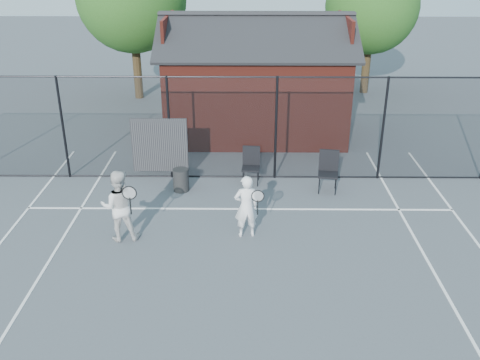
{
  "coord_description": "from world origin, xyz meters",
  "views": [
    {
      "loc": [
        0.14,
        -9.26,
        6.4
      ],
      "look_at": [
        0.02,
        2.4,
        1.1
      ],
      "focal_mm": 40.0,
      "sensor_mm": 36.0,
      "label": 1
    }
  ],
  "objects_px": {
    "chair_left": "(251,167)",
    "waste_bin": "(181,180)",
    "player_back": "(119,206)",
    "clubhouse": "(256,88)",
    "player_front": "(246,206)",
    "chair_right": "(328,173)"
  },
  "relations": [
    {
      "from": "player_front",
      "to": "waste_bin",
      "type": "relative_size",
      "value": 2.4
    },
    {
      "from": "chair_left",
      "to": "waste_bin",
      "type": "xyz_separation_m",
      "value": [
        -1.93,
        -0.5,
        -0.2
      ]
    },
    {
      "from": "chair_left",
      "to": "waste_bin",
      "type": "distance_m",
      "value": 2.0
    },
    {
      "from": "chair_left",
      "to": "waste_bin",
      "type": "bearing_deg",
      "value": -161.4
    },
    {
      "from": "clubhouse",
      "to": "player_front",
      "type": "xyz_separation_m",
      "value": [
        -0.33,
        -7.33,
        -0.84
      ]
    },
    {
      "from": "clubhouse",
      "to": "waste_bin",
      "type": "relative_size",
      "value": 10.23
    },
    {
      "from": "chair_right",
      "to": "waste_bin",
      "type": "relative_size",
      "value": 1.75
    },
    {
      "from": "player_back",
      "to": "clubhouse",
      "type": "bearing_deg",
      "value": 66.75
    },
    {
      "from": "clubhouse",
      "to": "chair_right",
      "type": "distance_m",
      "value": 5.36
    },
    {
      "from": "player_back",
      "to": "chair_right",
      "type": "distance_m",
      "value": 5.75
    },
    {
      "from": "player_back",
      "to": "waste_bin",
      "type": "bearing_deg",
      "value": 67.18
    },
    {
      "from": "player_front",
      "to": "chair_right",
      "type": "xyz_separation_m",
      "value": [
        2.24,
        2.43,
        -0.21
      ]
    },
    {
      "from": "player_front",
      "to": "chair_right",
      "type": "relative_size",
      "value": 1.37
    },
    {
      "from": "clubhouse",
      "to": "player_front",
      "type": "distance_m",
      "value": 7.39
    },
    {
      "from": "player_back",
      "to": "chair_right",
      "type": "height_order",
      "value": "player_back"
    },
    {
      "from": "player_front",
      "to": "chair_left",
      "type": "distance_m",
      "value": 2.95
    },
    {
      "from": "clubhouse",
      "to": "waste_bin",
      "type": "bearing_deg",
      "value": -113.48
    },
    {
      "from": "player_front",
      "to": "chair_left",
      "type": "bearing_deg",
      "value": 87.42
    },
    {
      "from": "chair_left",
      "to": "chair_right",
      "type": "bearing_deg",
      "value": -9.24
    },
    {
      "from": "clubhouse",
      "to": "chair_right",
      "type": "height_order",
      "value": "clubhouse"
    },
    {
      "from": "clubhouse",
      "to": "player_back",
      "type": "height_order",
      "value": "clubhouse"
    },
    {
      "from": "waste_bin",
      "to": "chair_right",
      "type": "bearing_deg",
      "value": -0.03
    }
  ]
}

